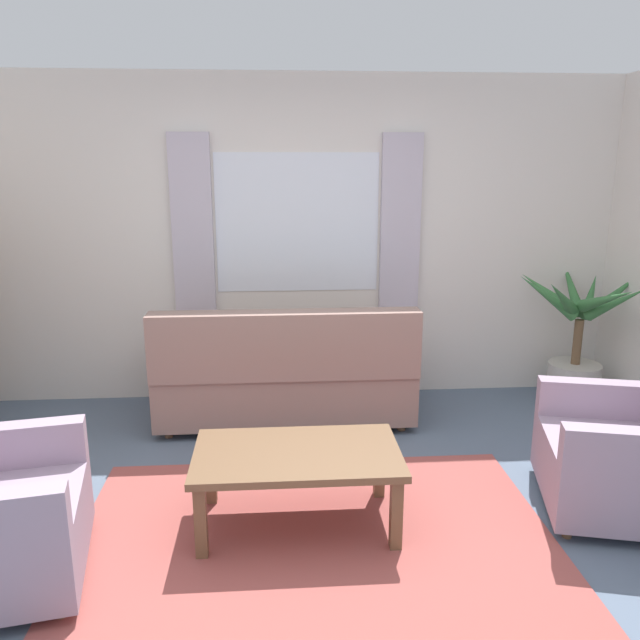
% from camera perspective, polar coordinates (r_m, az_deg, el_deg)
% --- Properties ---
extents(ground_plane, '(6.24, 6.24, 0.00)m').
position_cam_1_polar(ground_plane, '(3.48, -0.37, -19.67)').
color(ground_plane, slate).
extents(wall_back, '(5.32, 0.12, 2.60)m').
position_cam_1_polar(wall_back, '(5.18, -2.07, 7.17)').
color(wall_back, silver).
rests_on(wall_back, ground_plane).
extents(window_with_curtains, '(1.98, 0.07, 1.40)m').
position_cam_1_polar(window_with_curtains, '(5.08, -2.05, 8.74)').
color(window_with_curtains, white).
extents(area_rug, '(2.51, 1.85, 0.01)m').
position_cam_1_polar(area_rug, '(3.47, -0.37, -19.58)').
color(area_rug, '#9E4C47').
rests_on(area_rug, ground_plane).
extents(couch, '(1.90, 0.82, 0.92)m').
position_cam_1_polar(couch, '(4.76, -3.16, -5.03)').
color(couch, gray).
rests_on(couch, ground_plane).
extents(armchair_right, '(1.00, 1.01, 0.88)m').
position_cam_1_polar(armchair_right, '(3.99, 26.44, -10.71)').
color(armchair_right, '#998499').
rests_on(armchair_right, ground_plane).
extents(coffee_table, '(1.10, 0.64, 0.44)m').
position_cam_1_polar(coffee_table, '(3.44, -2.08, -12.65)').
color(coffee_table, brown).
rests_on(coffee_table, ground_plane).
extents(potted_plant, '(1.09, 1.29, 1.17)m').
position_cam_1_polar(potted_plant, '(5.43, 22.24, -2.18)').
color(potted_plant, '#B7B2A8').
rests_on(potted_plant, ground_plane).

